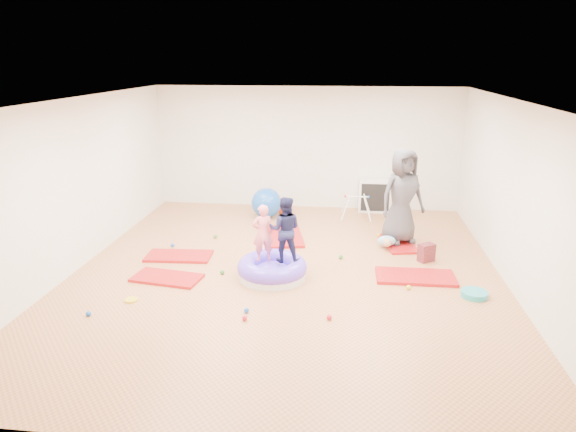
# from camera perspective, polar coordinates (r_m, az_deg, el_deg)

# --- Properties ---
(room) EXTENTS (7.01, 8.01, 2.81)m
(room) POSITION_cam_1_polar(r_m,az_deg,el_deg) (8.07, -0.25, 2.76)
(room) COLOR #C77C56
(room) RESTS_ON ground
(gym_mat_front_left) EXTENTS (1.16, 0.71, 0.05)m
(gym_mat_front_left) POSITION_cam_1_polar(r_m,az_deg,el_deg) (8.53, -13.30, -6.70)
(gym_mat_front_left) COLOR red
(gym_mat_front_left) RESTS_ON ground
(gym_mat_mid_left) EXTENTS (1.18, 0.64, 0.05)m
(gym_mat_mid_left) POSITION_cam_1_polar(r_m,az_deg,el_deg) (9.38, -12.03, -4.37)
(gym_mat_mid_left) COLOR red
(gym_mat_mid_left) RESTS_ON ground
(gym_mat_center_back) EXTENTS (0.89, 1.38, 0.05)m
(gym_mat_center_back) POSITION_cam_1_polar(r_m,az_deg,el_deg) (10.16, -0.31, -2.25)
(gym_mat_center_back) COLOR red
(gym_mat_center_back) RESTS_ON ground
(gym_mat_right) EXTENTS (1.26, 0.64, 0.05)m
(gym_mat_right) POSITION_cam_1_polar(r_m,az_deg,el_deg) (8.59, 13.97, -6.56)
(gym_mat_right) COLOR red
(gym_mat_right) RESTS_ON ground
(gym_mat_rear_right) EXTENTS (0.73, 1.14, 0.04)m
(gym_mat_rear_right) POSITION_cam_1_polar(r_m,az_deg,el_deg) (10.00, 12.13, -3.00)
(gym_mat_rear_right) COLOR red
(gym_mat_rear_right) RESTS_ON ground
(inflatable_cushion) EXTENTS (1.13, 1.13, 0.36)m
(inflatable_cushion) POSITION_cam_1_polar(r_m,az_deg,el_deg) (8.34, -1.77, -5.93)
(inflatable_cushion) COLOR silver
(inflatable_cushion) RESTS_ON ground
(child_pink) EXTENTS (0.40, 0.34, 0.94)m
(child_pink) POSITION_cam_1_polar(r_m,az_deg,el_deg) (8.13, -2.82, -1.58)
(child_pink) COLOR pink
(child_pink) RESTS_ON inflatable_cushion
(child_navy) EXTENTS (0.52, 0.41, 1.07)m
(child_navy) POSITION_cam_1_polar(r_m,az_deg,el_deg) (8.09, -0.34, -1.18)
(child_navy) COLOR #1B1D43
(child_navy) RESTS_ON inflatable_cushion
(adult_caregiver) EXTENTS (1.04, 0.90, 1.79)m
(adult_caregiver) POSITION_cam_1_polar(r_m,az_deg,el_deg) (9.80, 12.57, 2.18)
(adult_caregiver) COLOR #424046
(adult_caregiver) RESTS_ON gym_mat_rear_right
(infant) EXTENTS (0.34, 0.34, 0.20)m
(infant) POSITION_cam_1_polar(r_m,az_deg,el_deg) (9.71, 10.92, -2.77)
(infant) COLOR #88B7DD
(infant) RESTS_ON gym_mat_rear_right
(ball_pit_balls) EXTENTS (4.55, 3.83, 0.07)m
(ball_pit_balls) POSITION_cam_1_polar(r_m,az_deg,el_deg) (8.40, -2.38, -6.50)
(ball_pit_balls) COLOR yellow
(ball_pit_balls) RESTS_ON ground
(exercise_ball_blue) EXTENTS (0.67, 0.67, 0.67)m
(exercise_ball_blue) POSITION_cam_1_polar(r_m,az_deg,el_deg) (11.34, -2.41, 1.46)
(exercise_ball_blue) COLOR blue
(exercise_ball_blue) RESTS_ON ground
(exercise_ball_orange) EXTENTS (0.38, 0.38, 0.38)m
(exercise_ball_orange) POSITION_cam_1_polar(r_m,az_deg,el_deg) (11.64, -0.55, 1.16)
(exercise_ball_orange) COLOR #E54B19
(exercise_ball_orange) RESTS_ON ground
(infant_play_gym) EXTENTS (0.67, 0.64, 0.51)m
(infant_play_gym) POSITION_cam_1_polar(r_m,az_deg,el_deg) (11.36, 7.62, 1.40)
(infant_play_gym) COLOR white
(infant_play_gym) RESTS_ON ground
(cube_shelf) EXTENTS (0.74, 0.36, 0.74)m
(cube_shelf) POSITION_cam_1_polar(r_m,az_deg,el_deg) (11.96, 9.62, 2.24)
(cube_shelf) COLOR white
(cube_shelf) RESTS_ON ground
(balance_disc) EXTENTS (0.39, 0.39, 0.09)m
(balance_disc) POSITION_cam_1_polar(r_m,az_deg,el_deg) (8.21, 20.00, -8.14)
(balance_disc) COLOR teal
(balance_disc) RESTS_ON ground
(backpack) EXTENTS (0.32, 0.29, 0.32)m
(backpack) POSITION_cam_1_polar(r_m,az_deg,el_deg) (9.28, 15.13, -3.95)
(backpack) COLOR maroon
(backpack) RESTS_ON ground
(yellow_toy) EXTENTS (0.19, 0.19, 0.03)m
(yellow_toy) POSITION_cam_1_polar(r_m,az_deg,el_deg) (7.95, -17.02, -8.92)
(yellow_toy) COLOR yellow
(yellow_toy) RESTS_ON ground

